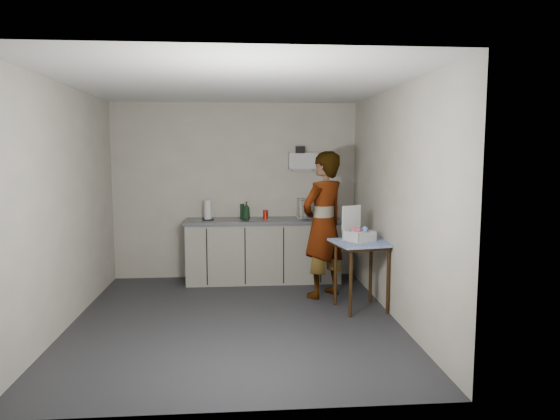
{
  "coord_description": "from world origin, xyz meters",
  "views": [
    {
      "loc": [
        0.06,
        -5.44,
        1.88
      ],
      "look_at": [
        0.54,
        0.45,
        1.19
      ],
      "focal_mm": 32.0,
      "sensor_mm": 36.0,
      "label": 1
    }
  ],
  "objects": [
    {
      "name": "wall_shelf",
      "position": [
        1.0,
        1.92,
        1.75
      ],
      "size": [
        0.42,
        0.18,
        0.37
      ],
      "color": "silver",
      "rests_on": "ground"
    },
    {
      "name": "dark_bottle",
      "position": [
        0.1,
        1.78,
        1.02
      ],
      "size": [
        0.06,
        0.06,
        0.22
      ],
      "primitive_type": "cylinder",
      "color": "black",
      "rests_on": "kitchen_counter"
    },
    {
      "name": "wall_back",
      "position": [
        0.0,
        1.99,
        1.3
      ],
      "size": [
        3.6,
        0.02,
        2.6
      ],
      "primitive_type": "cube",
      "color": "#B4AF9D",
      "rests_on": "ground"
    },
    {
      "name": "paper_towel",
      "position": [
        -0.39,
        1.69,
        1.05
      ],
      "size": [
        0.16,
        0.16,
        0.29
      ],
      "color": "black",
      "rests_on": "kitchen_counter"
    },
    {
      "name": "side_table",
      "position": [
        1.5,
        0.27,
        0.72
      ],
      "size": [
        0.74,
        0.74,
        0.83
      ],
      "rotation": [
        0.0,
        0.0,
        0.18
      ],
      "color": "#36200C",
      "rests_on": "ground"
    },
    {
      "name": "soap_bottle",
      "position": [
        0.16,
        1.64,
        1.04
      ],
      "size": [
        0.12,
        0.13,
        0.26
      ],
      "primitive_type": "imported",
      "rotation": [
        0.0,
        0.0,
        0.26
      ],
      "color": "black",
      "rests_on": "kitchen_counter"
    },
    {
      "name": "bakery_box",
      "position": [
        1.47,
        0.35,
        0.92
      ],
      "size": [
        0.4,
        0.4,
        0.41
      ],
      "rotation": [
        0.0,
        0.0,
        0.5
      ],
      "color": "silver",
      "rests_on": "side_table"
    },
    {
      "name": "ceiling",
      "position": [
        0.0,
        0.0,
        2.6
      ],
      "size": [
        3.6,
        4.0,
        0.01
      ],
      "primitive_type": "cube",
      "color": "white",
      "rests_on": "wall_back"
    },
    {
      "name": "wall_left",
      "position": [
        -1.79,
        0.0,
        1.3
      ],
      "size": [
        0.02,
        4.0,
        2.6
      ],
      "primitive_type": "cube",
      "color": "#B4AF9D",
      "rests_on": "ground"
    },
    {
      "name": "dish_rack",
      "position": [
        1.09,
        1.71,
        0.98
      ],
      "size": [
        0.42,
        0.32,
        0.29
      ],
      "color": "silver",
      "rests_on": "kitchen_counter"
    },
    {
      "name": "standing_man",
      "position": [
        1.14,
        0.85,
        0.94
      ],
      "size": [
        0.82,
        0.78,
        1.89
      ],
      "primitive_type": "imported",
      "rotation": [
        0.0,
        0.0,
        3.81
      ],
      "color": "#B2A593",
      "rests_on": "ground"
    },
    {
      "name": "soda_can",
      "position": [
        0.43,
        1.73,
        0.98
      ],
      "size": [
        0.07,
        0.07,
        0.13
      ],
      "primitive_type": "cylinder",
      "color": "red",
      "rests_on": "kitchen_counter"
    },
    {
      "name": "kitchen_counter",
      "position": [
        0.4,
        1.7,
        0.43
      ],
      "size": [
        2.24,
        0.62,
        0.91
      ],
      "color": "black",
      "rests_on": "ground"
    },
    {
      "name": "wall_right",
      "position": [
        1.79,
        0.0,
        1.3
      ],
      "size": [
        0.02,
        4.0,
        2.6
      ],
      "primitive_type": "cube",
      "color": "#B4AF9D",
      "rests_on": "ground"
    },
    {
      "name": "ground",
      "position": [
        0.0,
        0.0,
        0.0
      ],
      "size": [
        4.0,
        4.0,
        0.0
      ],
      "primitive_type": "plane",
      "color": "#29292E",
      "rests_on": "ground"
    }
  ]
}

